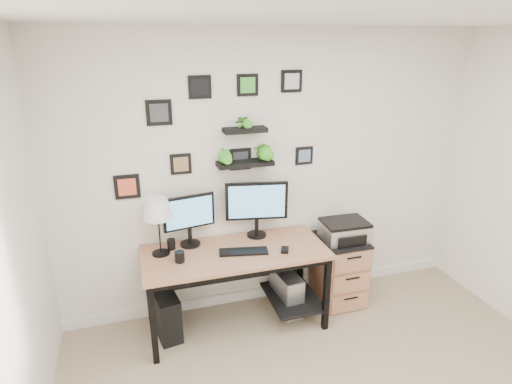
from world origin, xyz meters
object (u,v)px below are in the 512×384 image
object	(u,v)px
monitor_right	(257,205)
file_cabinet	(339,269)
desk	(238,261)
printer	(345,230)
pc_tower_black	(166,314)
table_lamp	(157,210)
monitor_left	(189,217)
mug	(180,257)
pc_tower_grey	(286,292)

from	to	relation	value
monitor_right	file_cabinet	bearing A→B (deg)	-9.66
desk	monitor_right	world-z (taller)	monitor_right
printer	file_cabinet	bearing A→B (deg)	129.96
monitor_right	pc_tower_black	distance (m)	1.25
monitor_right	table_lamp	size ratio (longest dim) A/B	1.12
desk	monitor_left	distance (m)	0.59
mug	monitor_left	bearing A→B (deg)	64.50
mug	file_cabinet	size ratio (longest dim) A/B	0.14
pc_tower_black	pc_tower_grey	world-z (taller)	same
monitor_left	file_cabinet	size ratio (longest dim) A/B	0.70
file_cabinet	printer	distance (m)	0.43
monitor_right	pc_tower_black	size ratio (longest dim) A/B	1.38
desk	pc_tower_black	xyz separation A→B (m)	(-0.66, 0.01, -0.42)
desk	pc_tower_grey	size ratio (longest dim) A/B	3.75
monitor_right	table_lamp	world-z (taller)	monitor_right
pc_tower_black	monitor_left	bearing A→B (deg)	22.97
mug	table_lamp	bearing A→B (deg)	126.22
mug	pc_tower_grey	world-z (taller)	mug
monitor_left	monitor_right	xyz separation A→B (m)	(0.62, 0.01, 0.04)
pc_tower_grey	printer	world-z (taller)	printer
printer	desk	bearing A→B (deg)	-177.99
pc_tower_grey	desk	bearing A→B (deg)	-177.97
pc_tower_black	desk	bearing A→B (deg)	-10.57
monitor_left	mug	world-z (taller)	monitor_left
monitor_right	pc_tower_grey	bearing A→B (deg)	-36.41
table_lamp	pc_tower_black	size ratio (longest dim) A/B	1.23
desk	file_cabinet	world-z (taller)	desk
monitor_left	pc_tower_grey	distance (m)	1.20
mug	pc_tower_grey	distance (m)	1.16
desk	table_lamp	distance (m)	0.85
monitor_left	file_cabinet	distance (m)	1.59
pc_tower_black	pc_tower_grey	size ratio (longest dim) A/B	0.96
mug	monitor_right	bearing A→B (deg)	20.83
pc_tower_grey	file_cabinet	world-z (taller)	file_cabinet
monitor_left	pc_tower_grey	xyz separation A→B (m)	(0.86, -0.17, -0.82)
table_lamp	printer	world-z (taller)	table_lamp
mug	printer	bearing A→B (deg)	4.58
table_lamp	file_cabinet	bearing A→B (deg)	-1.32
desk	printer	distance (m)	1.07
monitor_left	pc_tower_black	bearing A→B (deg)	-147.37
monitor_left	mug	size ratio (longest dim) A/B	5.08
desk	mug	world-z (taller)	mug
pc_tower_black	mug	bearing A→B (deg)	-44.59
monitor_right	pc_tower_black	world-z (taller)	monitor_right
monitor_right	printer	bearing A→B (deg)	-10.86
mug	pc_tower_black	world-z (taller)	mug
desk	monitor_right	distance (m)	0.53
desk	pc_tower_grey	xyz separation A→B (m)	(0.47, 0.02, -0.42)
desk	pc_tower_grey	distance (m)	0.63
desk	mug	bearing A→B (deg)	-170.27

